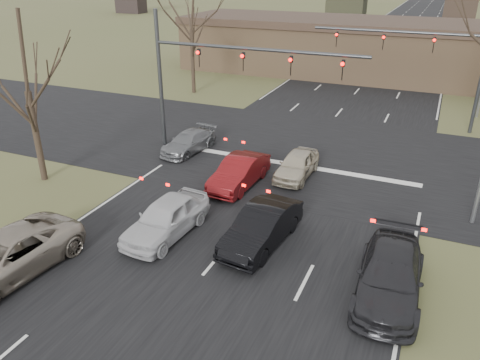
% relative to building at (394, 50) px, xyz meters
% --- Properties ---
extents(ground, '(360.00, 360.00, 0.00)m').
position_rel_building_xyz_m(ground, '(-2.00, -38.00, -2.67)').
color(ground, '#4C512B').
rests_on(ground, ground).
extents(road_main, '(14.00, 300.00, 0.02)m').
position_rel_building_xyz_m(road_main, '(-2.00, 22.00, -2.66)').
color(road_main, black).
rests_on(road_main, ground).
extents(road_cross, '(200.00, 14.00, 0.02)m').
position_rel_building_xyz_m(road_cross, '(-2.00, -23.00, -2.65)').
color(road_cross, black).
rests_on(road_cross, ground).
extents(building, '(42.40, 10.40, 5.30)m').
position_rel_building_xyz_m(building, '(0.00, 0.00, 0.00)').
color(building, '#8A694A').
rests_on(building, ground).
extents(mast_arm_near, '(12.12, 0.24, 8.00)m').
position_rel_building_xyz_m(mast_arm_near, '(-7.23, -25.00, 2.41)').
color(mast_arm_near, '#383A3D').
rests_on(mast_arm_near, ground).
extents(mast_arm_far, '(11.12, 0.24, 8.00)m').
position_rel_building_xyz_m(mast_arm_far, '(4.18, -15.00, 2.35)').
color(mast_arm_far, '#383A3D').
rests_on(mast_arm_far, ground).
extents(tree_left_near, '(5.10, 5.10, 8.50)m').
position_rel_building_xyz_m(tree_left_near, '(-13.50, -32.00, 3.90)').
color(tree_left_near, black).
rests_on(tree_left_near, ground).
extents(tree_left_far, '(5.70, 5.70, 9.50)m').
position_rel_building_xyz_m(tree_left_far, '(-15.00, -13.00, 4.68)').
color(tree_left_far, black).
rests_on(tree_left_far, ground).
extents(car_silver_suv, '(3.17, 5.89, 1.57)m').
position_rel_building_xyz_m(car_silver_suv, '(-8.50, -38.82, -1.88)').
color(car_silver_suv, gray).
rests_on(car_silver_suv, ground).
extents(car_white_sedan, '(2.15, 4.71, 1.57)m').
position_rel_building_xyz_m(car_white_sedan, '(-4.69, -34.14, -1.88)').
color(car_white_sedan, silver).
rests_on(car_white_sedan, ground).
extents(car_black_hatch, '(2.11, 4.83, 1.54)m').
position_rel_building_xyz_m(car_black_hatch, '(-0.83, -33.23, -1.89)').
color(car_black_hatch, black).
rests_on(car_black_hatch, ground).
extents(car_charcoal_sedan, '(2.32, 5.26, 1.50)m').
position_rel_building_xyz_m(car_charcoal_sedan, '(4.27, -34.45, -1.91)').
color(car_charcoal_sedan, black).
rests_on(car_charcoal_sedan, ground).
extents(car_grey_ahead, '(2.21, 4.34, 1.20)m').
position_rel_building_xyz_m(car_grey_ahead, '(-8.50, -25.50, -2.06)').
color(car_grey_ahead, slate).
rests_on(car_grey_ahead, ground).
extents(car_red_ahead, '(1.78, 4.56, 1.48)m').
position_rel_building_xyz_m(car_red_ahead, '(-3.82, -28.64, -1.93)').
color(car_red_ahead, '#600D10').
rests_on(car_red_ahead, ground).
extents(car_silver_ahead, '(1.68, 4.00, 1.35)m').
position_rel_building_xyz_m(car_silver_ahead, '(-1.50, -26.39, -1.99)').
color(car_silver_ahead, '#C0B59B').
rests_on(car_silver_ahead, ground).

